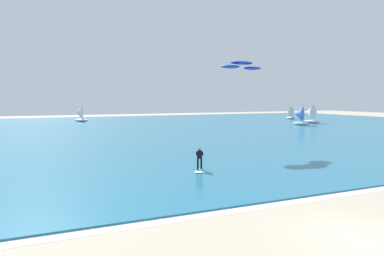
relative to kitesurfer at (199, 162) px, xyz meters
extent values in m
plane|color=tan|center=(0.46, -13.51, -0.70)|extent=(220.00, 220.00, 0.00)
cube|color=#236B89|center=(0.46, 36.71, -0.65)|extent=(160.00, 90.00, 0.10)
cube|color=white|center=(2.54, -8.33, -0.70)|extent=(103.51, 1.42, 0.01)
cube|color=#26B2CC|center=(0.09, 0.17, -0.58)|extent=(1.04, 1.45, 0.05)
cylinder|color=black|center=(-0.10, 0.07, -0.15)|extent=(0.14, 0.14, 0.80)
cylinder|color=black|center=(0.28, 0.27, -0.15)|extent=(0.14, 0.14, 0.80)
cube|color=black|center=(0.09, 0.17, 0.55)|extent=(0.42, 0.36, 0.60)
sphere|color=#9E7051|center=(0.09, 0.17, 0.96)|extent=(0.22, 0.22, 0.22)
cylinder|color=black|center=(-0.07, 0.34, 0.60)|extent=(0.31, 0.49, 0.39)
cylinder|color=black|center=(0.32, 0.14, 0.60)|extent=(0.31, 0.49, 0.39)
ellipsoid|color=white|center=(-0.35, -0.67, -0.56)|extent=(0.90, 0.86, 0.08)
ellipsoid|color=#1E33B2|center=(8.49, 8.11, 8.33)|extent=(3.08, 2.24, 0.32)
ellipsoid|color=#1E33B2|center=(6.96, 7.76, 7.87)|extent=(2.35, 2.08, 0.32)
ellipsoid|color=#1E33B2|center=(10.03, 8.45, 7.87)|extent=(2.35, 2.08, 0.32)
ellipsoid|color=silver|center=(49.19, 49.55, -0.33)|extent=(1.56, 3.05, 0.55)
cylinder|color=silver|center=(49.22, 49.42, 1.40)|extent=(0.09, 0.09, 2.91)
cone|color=silver|center=(49.09, 50.04, 1.25)|extent=(2.65, 1.74, 2.44)
ellipsoid|color=silver|center=(43.05, 35.01, -0.26)|extent=(2.39, 3.87, 0.69)
cylinder|color=silver|center=(43.11, 34.85, 1.91)|extent=(0.11, 0.11, 3.66)
cone|color=white|center=(42.84, 35.61, 1.73)|extent=(3.43, 2.52, 3.07)
ellipsoid|color=white|center=(36.98, 31.39, -0.28)|extent=(2.94, 3.46, 0.64)
cylinder|color=silver|center=(37.07, 31.26, 1.74)|extent=(0.11, 0.11, 3.41)
cone|color=#3F72CC|center=(36.64, 31.87, 1.57)|extent=(3.20, 2.88, 2.86)
ellipsoid|color=white|center=(-2.35, 60.44, -0.30)|extent=(3.37, 2.18, 0.60)
cylinder|color=silver|center=(-2.21, 60.39, 1.59)|extent=(0.10, 0.10, 3.19)
cone|color=white|center=(-2.86, 60.64, 1.43)|extent=(2.27, 3.00, 2.68)
camera|label=1|loc=(-10.39, -22.56, 4.65)|focal=32.08mm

